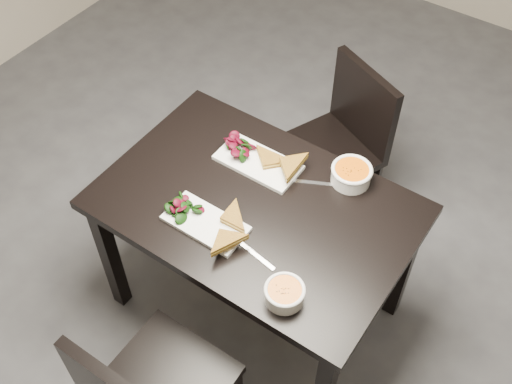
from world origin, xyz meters
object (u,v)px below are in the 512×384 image
table (256,219)px  plate_near (206,223)px  soup_bowl_near (285,293)px  plate_far (258,162)px  soup_bowl_far (351,174)px  chair_far (341,139)px

table → plate_near: size_ratio=3.81×
table → soup_bowl_near: soup_bowl_near is taller
plate_far → soup_bowl_far: soup_bowl_far is taller
table → plate_far: size_ratio=3.50×
plate_near → soup_bowl_near: (0.41, -0.10, 0.03)m
plate_near → soup_bowl_near: bearing=-13.6°
plate_far → soup_bowl_far: (0.35, 0.13, 0.03)m
chair_far → plate_near: chair_far is taller
table → soup_bowl_far: soup_bowl_far is taller
chair_far → soup_bowl_near: chair_far is taller
plate_near → soup_bowl_far: bearing=55.8°
plate_near → table: bearing=62.6°
plate_near → soup_bowl_near: size_ratio=2.24×
soup_bowl_near → plate_far: 0.63m
plate_near → plate_far: bearing=92.1°
table → chair_far: size_ratio=1.41×
plate_far → table: bearing=-57.8°
soup_bowl_near → chair_far: bearing=107.7°
plate_far → soup_bowl_far: bearing=20.6°
chair_far → soup_bowl_far: bearing=-36.1°
plate_near → soup_bowl_far: 0.60m
table → plate_near: (-0.10, -0.19, 0.11)m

